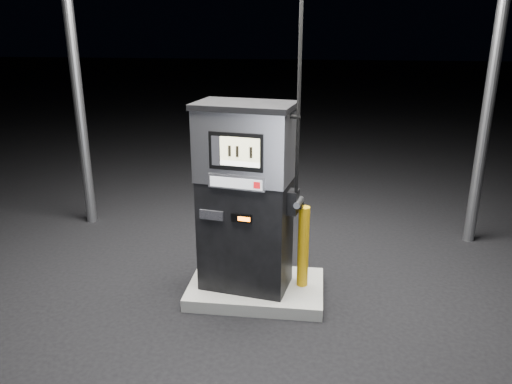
# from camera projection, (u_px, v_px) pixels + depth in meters

# --- Properties ---
(ground) EXTENTS (80.00, 80.00, 0.00)m
(ground) POSITION_uv_depth(u_px,v_px,m) (256.00, 294.00, 6.05)
(ground) COLOR black
(ground) RESTS_ON ground
(pump_island) EXTENTS (1.60, 1.00, 0.15)m
(pump_island) POSITION_uv_depth(u_px,v_px,m) (256.00, 289.00, 6.03)
(pump_island) COLOR slate
(pump_island) RESTS_ON ground
(fuel_dispenser) EXTENTS (1.24, 0.81, 4.51)m
(fuel_dispenser) POSITION_uv_depth(u_px,v_px,m) (246.00, 197.00, 5.63)
(fuel_dispenser) COLOR black
(fuel_dispenser) RESTS_ON pump_island
(bollard_left) EXTENTS (0.15, 0.15, 0.98)m
(bollard_left) POSITION_uv_depth(u_px,v_px,m) (208.00, 248.00, 5.82)
(bollard_left) COLOR #C8910B
(bollard_left) RESTS_ON pump_island
(bollard_right) EXTENTS (0.16, 0.16, 0.99)m
(bollard_right) POSITION_uv_depth(u_px,v_px,m) (303.00, 247.00, 5.82)
(bollard_right) COLOR #C8910B
(bollard_right) RESTS_ON pump_island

